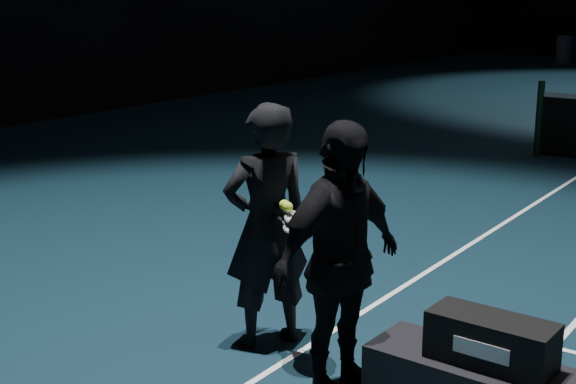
% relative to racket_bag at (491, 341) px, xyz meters
% --- Properties ---
extents(net_post_left, '(0.10, 0.10, 1.10)m').
position_rel_racket_bag_xyz_m(net_post_left, '(-2.32, 7.69, 0.01)').
color(net_post_left, black).
rests_on(net_post_left, floor).
extents(racket_bag, '(0.69, 0.31, 0.27)m').
position_rel_racket_bag_xyz_m(racket_bag, '(0.00, 0.00, 0.00)').
color(racket_bag, black).
rests_on(racket_bag, player_bench).
extents(bag_signature, '(0.32, 0.01, 0.09)m').
position_rel_racket_bag_xyz_m(bag_signature, '(0.00, -0.15, 0.00)').
color(bag_signature, white).
rests_on(bag_signature, racket_bag).
extents(player_a, '(0.65, 0.73, 1.68)m').
position_rel_racket_bag_xyz_m(player_a, '(-1.69, 0.22, 0.30)').
color(player_a, black).
rests_on(player_a, floor).
extents(player_b, '(0.60, 1.05, 1.68)m').
position_rel_racket_bag_xyz_m(player_b, '(-0.91, -0.11, 0.30)').
color(player_b, black).
rests_on(player_b, floor).
extents(racket_lower, '(0.71, 0.47, 0.03)m').
position_rel_racket_bag_xyz_m(racket_lower, '(-1.28, 0.04, 0.40)').
color(racket_lower, black).
rests_on(racket_lower, player_a).
extents(racket_upper, '(0.71, 0.43, 0.10)m').
position_rel_racket_bag_xyz_m(racket_upper, '(-1.31, 0.10, 0.43)').
color(racket_upper, black).
rests_on(racket_upper, player_b).
extents(tennis_balls, '(0.12, 0.10, 0.12)m').
position_rel_racket_bag_xyz_m(tennis_balls, '(-1.45, 0.13, 0.52)').
color(tennis_balls, '#A7E22F').
rests_on(tennis_balls, racket_upper).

